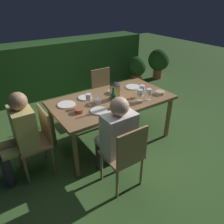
{
  "coord_description": "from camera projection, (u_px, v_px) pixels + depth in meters",
  "views": [
    {
      "loc": [
        -1.58,
        -2.36,
        2.09
      ],
      "look_at": [
        0.0,
        0.0,
        0.52
      ],
      "focal_mm": 34.35,
      "sensor_mm": 36.0,
      "label": 1
    }
  ],
  "objects": [
    {
      "name": "bowl_salad",
      "position": [
        98.0,
        101.0,
        3.02
      ],
      "size": [
        0.11,
        0.11,
        0.04
      ],
      "color": "silver",
      "rests_on": "dining_table"
    },
    {
      "name": "wine_glass_c",
      "position": [
        89.0,
        98.0,
        2.89
      ],
      "size": [
        0.08,
        0.08,
        0.17
      ],
      "color": "silver",
      "rests_on": "dining_table"
    },
    {
      "name": "wine_glass_a",
      "position": [
        142.0,
        89.0,
        3.17
      ],
      "size": [
        0.08,
        0.08,
        0.17
      ],
      "color": "silver",
      "rests_on": "dining_table"
    },
    {
      "name": "wine_glass_b",
      "position": [
        140.0,
        93.0,
        3.03
      ],
      "size": [
        0.08,
        0.08,
        0.17
      ],
      "color": "silver",
      "rests_on": "dining_table"
    },
    {
      "name": "hedge_backdrop",
      "position": [
        54.0,
        68.0,
        4.98
      ],
      "size": [
        4.53,
        0.67,
        1.18
      ],
      "primitive_type": "cube",
      "color": "#234C1E",
      "rests_on": "ground"
    },
    {
      "name": "chair_side_left_a",
      "position": [
        125.0,
        154.0,
        2.44
      ],
      "size": [
        0.42,
        0.4,
        0.87
      ],
      "color": "#9E7A51",
      "rests_on": "ground"
    },
    {
      "name": "bowl_dip",
      "position": [
        79.0,
        110.0,
        2.76
      ],
      "size": [
        0.12,
        0.12,
        0.05
      ],
      "color": "#9E5138",
      "rests_on": "dining_table"
    },
    {
      "name": "person_in_mustard",
      "position": [
        19.0,
        133.0,
        2.54
      ],
      "size": [
        0.48,
        0.38,
        1.15
      ],
      "color": "tan",
      "rests_on": "ground"
    },
    {
      "name": "ground_plane",
      "position": [
        112.0,
        140.0,
        3.5
      ],
      "size": [
        16.0,
        16.0,
        0.0
      ],
      "primitive_type": "plane",
      "color": "#385B28"
    },
    {
      "name": "green_bottle_on_table",
      "position": [
        113.0,
        100.0,
        2.84
      ],
      "size": [
        0.07,
        0.07,
        0.29
      ],
      "color": "#144723",
      "rests_on": "dining_table"
    },
    {
      "name": "potted_plant_corner",
      "position": [
        159.0,
        61.0,
        5.85
      ],
      "size": [
        0.58,
        0.58,
        0.81
      ],
      "color": "#9E5133",
      "rests_on": "ground"
    },
    {
      "name": "plate_a",
      "position": [
        133.0,
        87.0,
        3.52
      ],
      "size": [
        0.24,
        0.24,
        0.01
      ],
      "primitive_type": "cylinder",
      "color": "white",
      "rests_on": "dining_table"
    },
    {
      "name": "plate_d",
      "position": [
        99.0,
        111.0,
        2.8
      ],
      "size": [
        0.23,
        0.23,
        0.01
      ],
      "primitive_type": "cylinder",
      "color": "silver",
      "rests_on": "dining_table"
    },
    {
      "name": "chair_head_near",
      "position": [
        38.0,
        138.0,
        2.71
      ],
      "size": [
        0.4,
        0.42,
        0.87
      ],
      "color": "#9E7A51",
      "rests_on": "ground"
    },
    {
      "name": "bowl_olives",
      "position": [
        113.0,
        92.0,
        3.31
      ],
      "size": [
        0.15,
        0.15,
        0.04
      ],
      "color": "#BCAD8E",
      "rests_on": "dining_table"
    },
    {
      "name": "lantern_centerpiece",
      "position": [
        115.0,
        89.0,
        3.07
      ],
      "size": [
        0.15,
        0.15,
        0.27
      ],
      "color": "black",
      "rests_on": "dining_table"
    },
    {
      "name": "bowl_bread",
      "position": [
        160.0,
        93.0,
        3.27
      ],
      "size": [
        0.14,
        0.14,
        0.05
      ],
      "color": "#BCAD8E",
      "rests_on": "dining_table"
    },
    {
      "name": "person_in_cream",
      "position": [
        116.0,
        135.0,
        2.51
      ],
      "size": [
        0.38,
        0.47,
        1.15
      ],
      "color": "white",
      "rests_on": "ground"
    },
    {
      "name": "potted_plant_by_hedge",
      "position": [
        137.0,
        69.0,
        5.38
      ],
      "size": [
        0.48,
        0.48,
        0.75
      ],
      "color": "brown",
      "rests_on": "ground"
    },
    {
      "name": "wine_glass_d",
      "position": [
        149.0,
        92.0,
        3.05
      ],
      "size": [
        0.08,
        0.08,
        0.17
      ],
      "color": "silver",
      "rests_on": "dining_table"
    },
    {
      "name": "plate_b",
      "position": [
        85.0,
        98.0,
        3.15
      ],
      "size": [
        0.2,
        0.2,
        0.01
      ],
      "primitive_type": "cylinder",
      "color": "white",
      "rests_on": "dining_table"
    },
    {
      "name": "chair_side_right_b",
      "position": [
        104.0,
        90.0,
        4.09
      ],
      "size": [
        0.42,
        0.4,
        0.87
      ],
      "color": "#9E7A51",
      "rests_on": "ground"
    },
    {
      "name": "plate_c",
      "position": [
        66.0,
        104.0,
        2.96
      ],
      "size": [
        0.24,
        0.24,
        0.01
      ],
      "primitive_type": "cylinder",
      "color": "white",
      "rests_on": "dining_table"
    },
    {
      "name": "dining_table",
      "position": [
        112.0,
        102.0,
        3.16
      ],
      "size": [
        1.77,
        0.95,
        0.74
      ],
      "color": "olive",
      "rests_on": "ground"
    }
  ]
}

